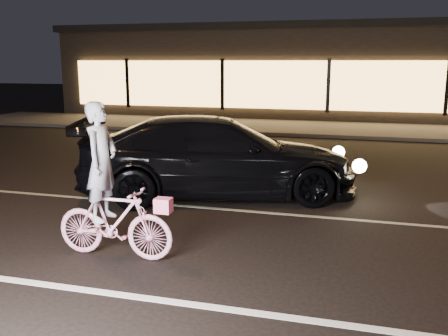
% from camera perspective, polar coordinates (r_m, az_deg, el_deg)
% --- Properties ---
extents(ground, '(90.00, 90.00, 0.00)m').
position_cam_1_polar(ground, '(6.84, 2.36, -10.00)').
color(ground, black).
rests_on(ground, ground).
extents(lane_stripe_near, '(60.00, 0.12, 0.01)m').
position_cam_1_polar(lane_stripe_near, '(5.52, -1.36, -15.61)').
color(lane_stripe_near, silver).
rests_on(lane_stripe_near, ground).
extents(lane_stripe_far, '(60.00, 0.10, 0.01)m').
position_cam_1_polar(lane_stripe_far, '(8.69, 5.41, -5.15)').
color(lane_stripe_far, gray).
rests_on(lane_stripe_far, ground).
extents(sidewalk, '(30.00, 4.00, 0.12)m').
position_cam_1_polar(sidewalk, '(19.39, 11.26, 4.43)').
color(sidewalk, '#383533').
rests_on(sidewalk, ground).
extents(storefront, '(25.40, 8.42, 4.20)m').
position_cam_1_polar(storefront, '(25.18, 12.57, 10.85)').
color(storefront, black).
rests_on(storefront, ground).
extents(cyclist, '(1.65, 0.57, 2.08)m').
position_cam_1_polar(cyclist, '(6.74, -12.83, -4.00)').
color(cyclist, '#D63378').
rests_on(cyclist, ground).
extents(sedan, '(5.71, 3.72, 1.54)m').
position_cam_1_polar(sedan, '(9.63, -0.65, 1.31)').
color(sedan, black).
rests_on(sedan, ground).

